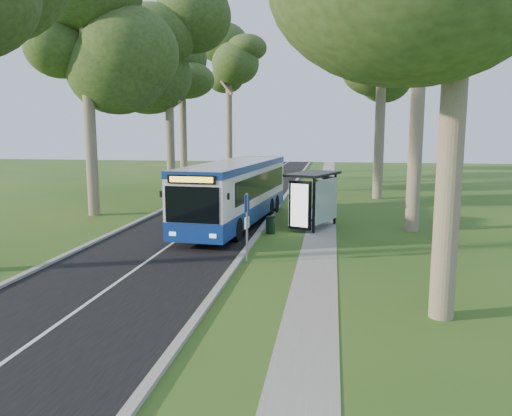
{
  "coord_description": "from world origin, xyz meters",
  "views": [
    {
      "loc": [
        3.5,
        -19.54,
        5.03
      ],
      "look_at": [
        0.18,
        2.05,
        1.6
      ],
      "focal_mm": 35.0,
      "sensor_mm": 36.0,
      "label": 1
    }
  ],
  "objects_px": {
    "bus": "(236,193)",
    "car_silver": "(211,174)",
    "car_white": "(188,181)",
    "bus_stop_sign": "(247,220)",
    "bus_shelter": "(316,190)",
    "litter_bin": "(271,225)"
  },
  "relations": [
    {
      "from": "car_white",
      "to": "car_silver",
      "type": "distance_m",
      "value": 7.64
    },
    {
      "from": "bus",
      "to": "bus_shelter",
      "type": "relative_size",
      "value": 3.41
    },
    {
      "from": "bus_stop_sign",
      "to": "bus",
      "type": "bearing_deg",
      "value": 119.76
    },
    {
      "from": "bus_shelter",
      "to": "litter_bin",
      "type": "bearing_deg",
      "value": -124.08
    },
    {
      "from": "bus_stop_sign",
      "to": "car_white",
      "type": "xyz_separation_m",
      "value": [
        -8.75,
        21.72,
        -0.85
      ]
    },
    {
      "from": "bus",
      "to": "car_silver",
      "type": "height_order",
      "value": "bus"
    },
    {
      "from": "bus_shelter",
      "to": "car_silver",
      "type": "distance_m",
      "value": 24.98
    },
    {
      "from": "bus_stop_sign",
      "to": "litter_bin",
      "type": "height_order",
      "value": "bus_stop_sign"
    },
    {
      "from": "car_white",
      "to": "car_silver",
      "type": "height_order",
      "value": "car_white"
    },
    {
      "from": "bus",
      "to": "car_silver",
      "type": "relative_size",
      "value": 2.83
    },
    {
      "from": "bus_stop_sign",
      "to": "car_white",
      "type": "height_order",
      "value": "bus_stop_sign"
    },
    {
      "from": "car_silver",
      "to": "bus_shelter",
      "type": "bearing_deg",
      "value": -87.15
    },
    {
      "from": "bus_stop_sign",
      "to": "bus_shelter",
      "type": "distance_m",
      "value": 7.33
    },
    {
      "from": "litter_bin",
      "to": "car_silver",
      "type": "height_order",
      "value": "car_silver"
    },
    {
      "from": "bus_stop_sign",
      "to": "car_silver",
      "type": "distance_m",
      "value": 30.61
    },
    {
      "from": "bus",
      "to": "bus_shelter",
      "type": "distance_m",
      "value": 4.28
    },
    {
      "from": "bus",
      "to": "car_white",
      "type": "distance_m",
      "value": 15.77
    },
    {
      "from": "litter_bin",
      "to": "car_white",
      "type": "bearing_deg",
      "value": 118.97
    },
    {
      "from": "litter_bin",
      "to": "car_silver",
      "type": "xyz_separation_m",
      "value": [
        -8.84,
        23.85,
        0.32
      ]
    },
    {
      "from": "bus",
      "to": "car_white",
      "type": "bearing_deg",
      "value": 121.45
    },
    {
      "from": "bus_stop_sign",
      "to": "car_white",
      "type": "distance_m",
      "value": 23.43
    },
    {
      "from": "bus_stop_sign",
      "to": "bus_shelter",
      "type": "relative_size",
      "value": 0.71
    }
  ]
}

